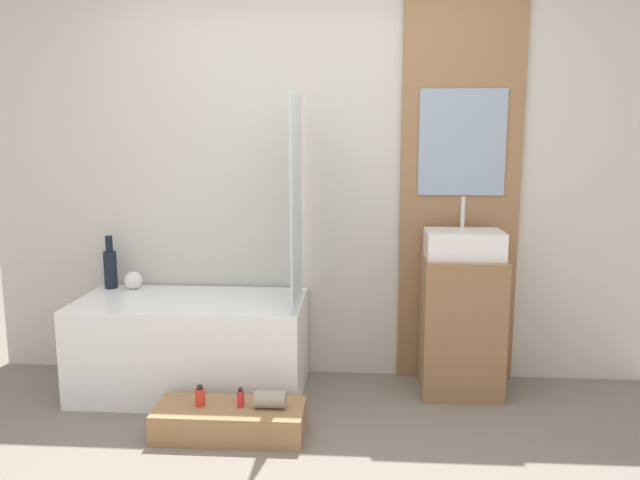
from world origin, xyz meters
name	(u,v)px	position (x,y,z in m)	size (l,w,h in m)	color
wall_tiled_back	(315,174)	(0.00, 1.58, 1.30)	(4.20, 0.06, 2.60)	beige
wall_wood_accent	(461,173)	(0.90, 1.53, 1.31)	(0.73, 0.04, 2.60)	#8E6642
bathtub	(192,345)	(-0.72, 1.19, 0.29)	(1.35, 0.67, 0.58)	white
glass_shower_screen	(296,201)	(-0.07, 1.15, 1.17)	(0.01, 0.54, 1.20)	silver
wooden_step_bench	(230,421)	(-0.37, 0.64, 0.08)	(0.77, 0.32, 0.16)	#997047
vanity_cabinet	(461,325)	(0.90, 1.30, 0.42)	(0.47, 0.41, 0.83)	#8E6642
sink	(464,244)	(0.90, 1.30, 0.91)	(0.45, 0.30, 0.35)	white
vase_tall_dark	(110,267)	(-1.30, 1.44, 0.71)	(0.08, 0.08, 0.34)	black
vase_round_light	(133,280)	(-1.15, 1.42, 0.63)	(0.11, 0.11, 0.11)	white
bottle_soap_primary	(200,397)	(-0.53, 0.64, 0.21)	(0.05, 0.05, 0.11)	red
bottle_soap_secondary	(241,398)	(-0.31, 0.64, 0.20)	(0.04, 0.04, 0.10)	red
towel_roll	(270,399)	(-0.16, 0.64, 0.20)	(0.09, 0.09, 0.16)	gray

